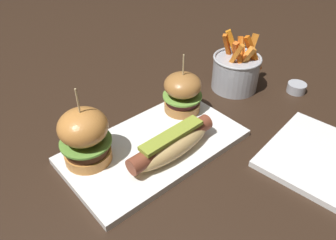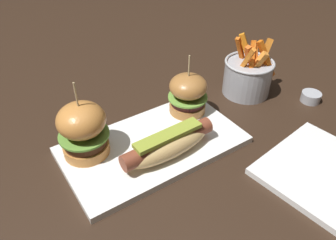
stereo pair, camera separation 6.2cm
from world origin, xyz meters
The scene contains 8 objects.
ground_plane centered at (0.00, 0.00, 0.00)m, with size 3.00×3.00×0.00m, color black.
platter_main centered at (0.00, 0.00, 0.01)m, with size 0.34×0.19×0.01m, color white.
hot_dog centered at (0.01, -0.04, 0.04)m, with size 0.19×0.06×0.05m.
slider_left centered at (-0.12, 0.05, 0.07)m, with size 0.09×0.09×0.15m.
slider_right centered at (0.12, 0.05, 0.06)m, with size 0.08×0.08×0.13m.
fries_bucket centered at (0.29, 0.05, 0.05)m, with size 0.11×0.11×0.14m.
sauce_ramekin centered at (0.39, -0.07, 0.01)m, with size 0.04×0.04×0.02m.
side_plate centered at (0.21, -0.24, 0.01)m, with size 0.20×0.20×0.01m, color white.
Camera 1 is at (-0.29, -0.37, 0.43)m, focal length 35.16 mm.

